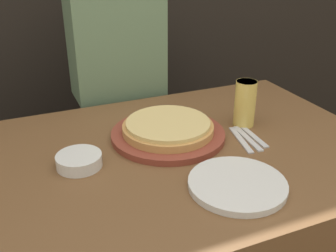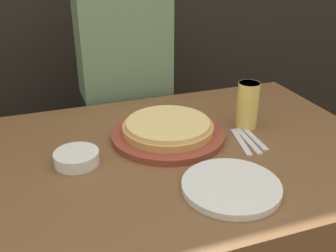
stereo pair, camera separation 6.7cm
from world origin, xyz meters
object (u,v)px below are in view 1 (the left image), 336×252
at_px(dinner_plate, 237,184).
at_px(pizza_on_board, 168,130).
at_px(dinner_knife, 248,138).
at_px(diner_person, 120,106).
at_px(beer_glass, 245,102).
at_px(side_bowl, 79,161).
at_px(fork, 241,140).
at_px(spoon, 254,137).

bearing_deg(dinner_plate, pizza_on_board, 99.43).
xyz_separation_m(dinner_knife, diner_person, (-0.25, 0.59, -0.08)).
bearing_deg(dinner_plate, beer_glass, 54.91).
bearing_deg(pizza_on_board, side_bowl, -167.64).
bearing_deg(fork, beer_glass, 53.77).
xyz_separation_m(beer_glass, dinner_knife, (-0.05, -0.10, -0.08)).
bearing_deg(beer_glass, spoon, -102.32).
distance_m(pizza_on_board, fork, 0.23).
bearing_deg(diner_person, dinner_plate, -84.89).
relative_size(dinner_plate, spoon, 1.70).
height_order(pizza_on_board, diner_person, diner_person).
height_order(dinner_knife, diner_person, diner_person).
relative_size(beer_glass, spoon, 1.04).
distance_m(pizza_on_board, dinner_plate, 0.33).
xyz_separation_m(pizza_on_board, side_bowl, (-0.29, -0.06, -0.01)).
distance_m(dinner_plate, side_bowl, 0.43).
xyz_separation_m(side_bowl, dinner_knife, (0.52, -0.04, -0.02)).
bearing_deg(side_bowl, dinner_plate, -36.66).
relative_size(side_bowl, dinner_knife, 0.73).
height_order(dinner_plate, diner_person, diner_person).
bearing_deg(beer_glass, dinner_knife, -115.43).
bearing_deg(fork, side_bowl, 174.83).
xyz_separation_m(dinner_plate, fork, (0.15, 0.21, -0.01)).
relative_size(beer_glass, fork, 0.89).
height_order(pizza_on_board, dinner_plate, pizza_on_board).
height_order(pizza_on_board, dinner_knife, pizza_on_board).
bearing_deg(dinner_knife, diner_person, 112.41).
bearing_deg(dinner_knife, beer_glass, 64.57).
bearing_deg(fork, pizza_on_board, 151.50).
bearing_deg(side_bowl, fork, -5.17).
relative_size(pizza_on_board, dinner_plate, 1.43).
bearing_deg(pizza_on_board, fork, -28.50).
bearing_deg(side_bowl, spoon, -4.70).
distance_m(beer_glass, diner_person, 0.60).
relative_size(dinner_knife, diner_person, 0.13).
bearing_deg(dinner_knife, fork, 180.00).
bearing_deg(fork, dinner_plate, -124.56).
relative_size(side_bowl, diner_person, 0.09).
bearing_deg(diner_person, fork, -69.68).
bearing_deg(dinner_plate, fork, 55.44).
height_order(beer_glass, spoon, beer_glass).
xyz_separation_m(dinner_plate, side_bowl, (-0.35, 0.26, 0.01)).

